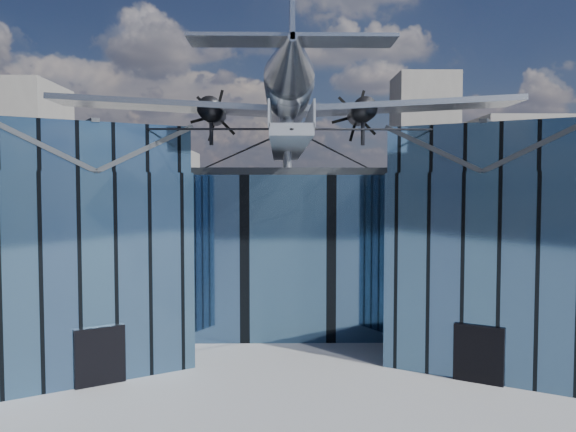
{
  "coord_description": "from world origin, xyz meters",
  "views": [
    {
      "loc": [
        -0.51,
        -29.22,
        8.84
      ],
      "look_at": [
        0.0,
        2.0,
        7.2
      ],
      "focal_mm": 35.0,
      "sensor_mm": 36.0,
      "label": 1
    }
  ],
  "objects": [
    {
      "name": "ground_plane",
      "position": [
        0.0,
        0.0,
        0.0
      ],
      "size": [
        120.0,
        120.0,
        0.0
      ],
      "primitive_type": "plane",
      "color": "gray"
    },
    {
      "name": "bg_towers",
      "position": [
        1.45,
        50.49,
        10.01
      ],
      "size": [
        77.0,
        24.5,
        26.0
      ],
      "color": "slate",
      "rests_on": "ground"
    },
    {
      "name": "museum",
      "position": [
        0.0,
        5.82,
        5.54
      ],
      "size": [
        32.88,
        24.5,
        17.6
      ],
      "color": "#3F5F80",
      "rests_on": "ground"
    }
  ]
}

